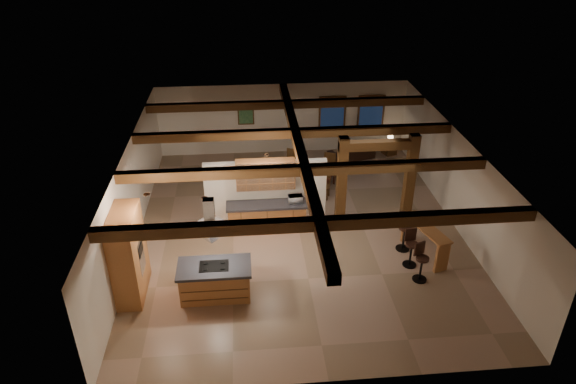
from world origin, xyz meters
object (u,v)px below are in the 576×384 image
bar_counter (425,236)px  kitchen_island (215,280)px  dining_table (308,178)px  sofa (351,152)px

bar_counter → kitchen_island: bearing=-168.3°
dining_table → sofa: 2.99m
sofa → bar_counter: bearing=79.2°
kitchen_island → sofa: (5.20, 7.96, -0.20)m
dining_table → kitchen_island: bearing=-93.6°
kitchen_island → sofa: size_ratio=1.03×
dining_table → sofa: (2.05, 2.18, -0.07)m
dining_table → bar_counter: 5.36m
bar_counter → sofa: bearing=96.7°
kitchen_island → dining_table: 6.58m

